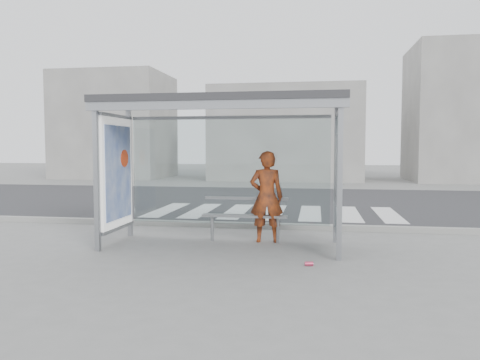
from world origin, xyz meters
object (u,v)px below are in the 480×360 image
Objects in this scene: bus_shelter at (202,135)px; person at (267,197)px; soda_can at (309,264)px; bench at (245,215)px.

bus_shelter is 2.51× the size of person.
person is at bearing 116.03° from soda_can.
bus_shelter is at bearing 148.07° from soda_can.
person is 2.02m from soda_can.
bench is (-0.40, -0.02, -0.35)m from person.
soda_can is (0.81, -1.66, -0.81)m from person.
soda_can is at bearing -31.93° from bus_shelter.
soda_can is at bearing -53.49° from bench.
bus_shelter reaches higher than person.
person is at bearing 3.26° from bench.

